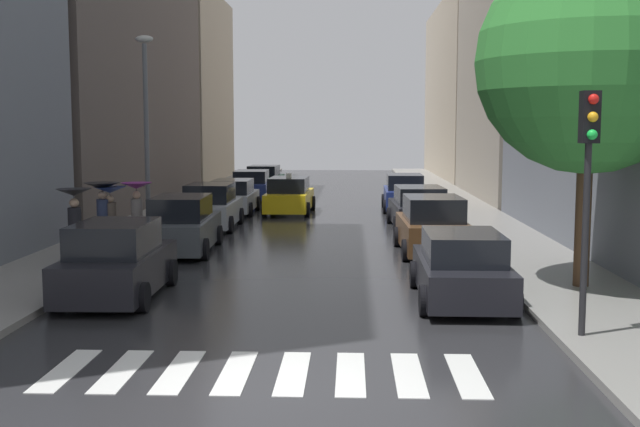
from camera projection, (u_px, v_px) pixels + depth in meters
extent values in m
cube|color=#28282B|center=(321.00, 214.00, 34.92)|extent=(28.00, 72.00, 0.04)
cube|color=gray|center=(178.00, 211.00, 35.17)|extent=(3.00, 72.00, 0.15)
cube|color=gray|center=(467.00, 212.00, 34.64)|extent=(3.00, 72.00, 0.15)
cube|color=silver|center=(66.00, 370.00, 12.27)|extent=(0.45, 2.20, 0.01)
cube|color=silver|center=(122.00, 371.00, 12.23)|extent=(0.45, 2.20, 0.01)
cube|color=silver|center=(179.00, 371.00, 12.19)|extent=(0.45, 2.20, 0.01)
cube|color=silver|center=(236.00, 372.00, 12.16)|extent=(0.45, 2.20, 0.01)
cube|color=silver|center=(293.00, 373.00, 12.12)|extent=(0.45, 2.20, 0.01)
cube|color=silver|center=(351.00, 374.00, 12.09)|extent=(0.45, 2.20, 0.01)
cube|color=silver|center=(409.00, 374.00, 12.05)|extent=(0.45, 2.20, 0.01)
cube|color=silver|center=(467.00, 375.00, 12.01)|extent=(0.45, 2.20, 0.01)
cube|color=#B2A38C|center=(177.00, 89.00, 54.89)|extent=(6.00, 13.21, 13.12)
cube|color=#9E9384|center=(532.00, 62.00, 41.50)|extent=(6.00, 14.51, 14.66)
cube|color=#B2A38C|center=(477.00, 91.00, 59.69)|extent=(6.00, 21.02, 13.25)
cube|color=black|center=(118.00, 271.00, 17.44)|extent=(1.88, 4.24, 0.86)
cube|color=black|center=(114.00, 238.00, 17.15)|extent=(1.63, 2.34, 0.71)
cylinder|color=black|center=(97.00, 272.00, 18.88)|extent=(0.23, 0.64, 0.64)
cylinder|color=black|center=(171.00, 273.00, 18.84)|extent=(0.23, 0.64, 0.64)
cylinder|color=black|center=(56.00, 297.00, 16.11)|extent=(0.23, 0.64, 0.64)
cylinder|color=black|center=(142.00, 297.00, 16.07)|extent=(0.23, 0.64, 0.64)
cube|color=#474C51|center=(183.00, 232.00, 23.93)|extent=(1.93, 4.55, 0.87)
cube|color=black|center=(181.00, 208.00, 23.62)|extent=(1.65, 2.52, 0.71)
cylinder|color=black|center=(164.00, 235.00, 25.44)|extent=(0.24, 0.65, 0.64)
cylinder|color=black|center=(218.00, 235.00, 25.43)|extent=(0.24, 0.65, 0.64)
cylinder|color=black|center=(143.00, 249.00, 22.49)|extent=(0.24, 0.65, 0.64)
cylinder|color=black|center=(204.00, 249.00, 22.48)|extent=(0.24, 0.65, 0.64)
cube|color=#B2B7BF|center=(211.00, 213.00, 29.59)|extent=(1.86, 4.28, 0.85)
cube|color=black|center=(210.00, 193.00, 29.29)|extent=(1.62, 2.36, 0.70)
cylinder|color=black|center=(195.00, 216.00, 31.05)|extent=(0.22, 0.64, 0.64)
cylinder|color=black|center=(240.00, 216.00, 30.99)|extent=(0.22, 0.64, 0.64)
cylinder|color=black|center=(180.00, 224.00, 28.25)|extent=(0.22, 0.64, 0.64)
cylinder|color=black|center=(230.00, 225.00, 28.19)|extent=(0.22, 0.64, 0.64)
cube|color=#B2B7BF|center=(234.00, 201.00, 34.87)|extent=(1.83, 4.45, 0.74)
cube|color=black|center=(233.00, 186.00, 34.58)|extent=(1.61, 2.45, 0.61)
cylinder|color=black|center=(219.00, 203.00, 36.39)|extent=(0.22, 0.64, 0.64)
cylinder|color=black|center=(258.00, 203.00, 36.32)|extent=(0.22, 0.64, 0.64)
cylinder|color=black|center=(208.00, 209.00, 33.47)|extent=(0.22, 0.64, 0.64)
cylinder|color=black|center=(250.00, 210.00, 33.41)|extent=(0.22, 0.64, 0.64)
cube|color=navy|center=(252.00, 189.00, 41.43)|extent=(1.98, 4.48, 0.77)
cube|color=black|center=(251.00, 176.00, 41.14)|extent=(1.71, 2.48, 0.63)
cylinder|color=black|center=(238.00, 191.00, 42.94)|extent=(0.23, 0.64, 0.64)
cylinder|color=black|center=(272.00, 192.00, 42.90)|extent=(0.23, 0.64, 0.64)
cylinder|color=black|center=(231.00, 196.00, 40.02)|extent=(0.23, 0.64, 0.64)
cylinder|color=black|center=(267.00, 196.00, 39.98)|extent=(0.23, 0.64, 0.64)
cube|color=#0C4C2D|center=(264.00, 182.00, 47.17)|extent=(2.10, 4.20, 0.76)
cube|color=black|center=(264.00, 171.00, 46.90)|extent=(1.78, 2.34, 0.62)
cylinder|color=black|center=(253.00, 184.00, 48.63)|extent=(0.25, 0.65, 0.64)
cylinder|color=black|center=(283.00, 184.00, 48.46)|extent=(0.25, 0.65, 0.64)
cylinder|color=black|center=(245.00, 187.00, 45.94)|extent=(0.25, 0.65, 0.64)
cylinder|color=black|center=(277.00, 188.00, 45.77)|extent=(0.25, 0.65, 0.64)
cube|color=black|center=(461.00, 276.00, 17.11)|extent=(1.86, 4.33, 0.76)
cube|color=black|center=(463.00, 247.00, 16.82)|extent=(1.62, 2.39, 0.63)
cylinder|color=black|center=(415.00, 274.00, 18.59)|extent=(0.23, 0.64, 0.64)
cylinder|color=black|center=(491.00, 275.00, 18.51)|extent=(0.23, 0.64, 0.64)
cylinder|color=black|center=(425.00, 301.00, 15.77)|extent=(0.23, 0.64, 0.64)
cylinder|color=black|center=(515.00, 302.00, 15.68)|extent=(0.23, 0.64, 0.64)
cube|color=brown|center=(432.00, 234.00, 23.62)|extent=(1.97, 4.32, 0.87)
cube|color=black|center=(433.00, 208.00, 23.32)|extent=(1.70, 2.39, 0.72)
cylinder|color=black|center=(397.00, 237.00, 25.06)|extent=(0.24, 0.65, 0.64)
cylinder|color=black|center=(455.00, 237.00, 25.04)|extent=(0.24, 0.65, 0.64)
cylinder|color=black|center=(406.00, 250.00, 22.26)|extent=(0.24, 0.65, 0.64)
cylinder|color=black|center=(471.00, 250.00, 22.24)|extent=(0.24, 0.65, 0.64)
cube|color=black|center=(419.00, 213.00, 29.60)|extent=(2.11, 4.64, 0.79)
cube|color=black|center=(420.00, 195.00, 29.30)|extent=(1.80, 2.58, 0.65)
cylinder|color=black|center=(390.00, 215.00, 31.14)|extent=(0.24, 0.65, 0.64)
cylinder|color=black|center=(438.00, 215.00, 31.13)|extent=(0.24, 0.65, 0.64)
cylinder|color=black|center=(397.00, 225.00, 28.14)|extent=(0.24, 0.65, 0.64)
cylinder|color=black|center=(450.00, 225.00, 28.13)|extent=(0.24, 0.65, 0.64)
cube|color=navy|center=(404.00, 198.00, 36.00)|extent=(1.86, 4.43, 0.84)
cube|color=black|center=(405.00, 182.00, 35.69)|extent=(1.62, 2.45, 0.69)
cylinder|color=black|center=(384.00, 201.00, 37.52)|extent=(0.23, 0.64, 0.64)
cylinder|color=black|center=(421.00, 201.00, 37.42)|extent=(0.23, 0.64, 0.64)
cylinder|color=black|center=(386.00, 207.00, 34.63)|extent=(0.23, 0.64, 0.64)
cylinder|color=black|center=(426.00, 207.00, 34.53)|extent=(0.23, 0.64, 0.64)
cube|color=yellow|center=(290.00, 200.00, 34.94)|extent=(1.98, 4.59, 0.80)
cube|color=black|center=(289.00, 185.00, 34.64)|extent=(1.70, 2.54, 0.65)
cube|color=#F2EDCC|center=(289.00, 175.00, 34.59)|extent=(0.21, 0.37, 0.18)
cylinder|color=black|center=(274.00, 203.00, 36.52)|extent=(0.24, 0.65, 0.64)
cylinder|color=black|center=(313.00, 203.00, 36.39)|extent=(0.24, 0.65, 0.64)
cylinder|color=black|center=(265.00, 209.00, 33.55)|extent=(0.24, 0.65, 0.64)
cylinder|color=black|center=(307.00, 209.00, 33.42)|extent=(0.24, 0.65, 0.64)
cylinder|color=gray|center=(111.00, 234.00, 24.26)|extent=(0.28, 0.28, 0.75)
cylinder|color=brown|center=(111.00, 212.00, 24.18)|extent=(0.36, 0.36, 0.60)
sphere|color=tan|center=(110.00, 199.00, 24.14)|extent=(0.24, 0.24, 0.24)
cone|color=navy|center=(110.00, 190.00, 24.10)|extent=(1.00, 1.00, 0.20)
cylinder|color=#333338|center=(110.00, 201.00, 24.14)|extent=(0.02, 0.02, 0.70)
cylinder|color=brown|center=(103.00, 233.00, 24.14)|extent=(0.28, 0.28, 0.82)
cylinder|color=navy|center=(103.00, 210.00, 24.06)|extent=(0.36, 0.36, 0.65)
sphere|color=tan|center=(102.00, 195.00, 24.01)|extent=(0.26, 0.26, 0.26)
cone|color=black|center=(102.00, 186.00, 23.98)|extent=(1.11, 1.11, 0.20)
cylinder|color=#333338|center=(102.00, 198.00, 24.02)|extent=(0.02, 0.02, 0.74)
cylinder|color=black|center=(76.00, 246.00, 21.39)|extent=(0.28, 0.28, 0.83)
cylinder|color=black|center=(75.00, 220.00, 21.31)|extent=(0.36, 0.36, 0.66)
sphere|color=tan|center=(74.00, 203.00, 21.26)|extent=(0.26, 0.26, 0.26)
cone|color=black|center=(74.00, 192.00, 21.23)|extent=(0.96, 0.96, 0.20)
cylinder|color=#333338|center=(74.00, 206.00, 21.27)|extent=(0.02, 0.02, 0.75)
cylinder|color=black|center=(137.00, 231.00, 24.71)|extent=(0.28, 0.28, 0.80)
cylinder|color=gray|center=(137.00, 209.00, 24.63)|extent=(0.36, 0.36, 0.63)
sphere|color=tan|center=(137.00, 195.00, 24.58)|extent=(0.25, 0.25, 0.25)
cone|color=#8C1E8C|center=(136.00, 186.00, 24.55)|extent=(0.99, 0.99, 0.20)
cylinder|color=#333338|center=(137.00, 197.00, 24.59)|extent=(0.02, 0.02, 0.73)
cylinder|color=#513823|center=(583.00, 222.00, 17.95)|extent=(0.36, 0.36, 2.99)
sphere|color=#317E32|center=(589.00, 61.00, 17.54)|extent=(5.13, 5.13, 5.13)
cylinder|color=black|center=(585.00, 241.00, 13.60)|extent=(0.12, 0.12, 3.40)
cube|color=black|center=(590.00, 117.00, 13.36)|extent=(0.30, 0.30, 0.90)
sphere|color=red|center=(594.00, 99.00, 13.15)|extent=(0.18, 0.18, 0.18)
sphere|color=#F2A519|center=(593.00, 117.00, 13.18)|extent=(0.18, 0.18, 0.18)
sphere|color=green|center=(592.00, 135.00, 13.22)|extent=(0.18, 0.18, 0.18)
cylinder|color=#595B60|center=(147.00, 141.00, 26.12)|extent=(0.16, 0.16, 6.46)
ellipsoid|color=beige|center=(144.00, 39.00, 25.75)|extent=(0.60, 0.28, 0.24)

